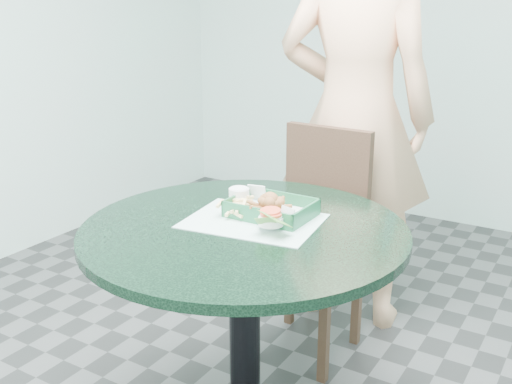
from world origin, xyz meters
The scene contains 10 objects.
wall_back centered at (0.00, 2.50, 1.40)m, with size 4.00×0.04×2.80m, color silver.
cafe_table centered at (0.00, 0.00, 0.58)m, with size 0.98×0.98×0.75m.
dining_chair centered at (-0.08, 0.68, 0.53)m, with size 0.38×0.38×0.93m.
diner_person centered at (-0.07, 0.99, 1.17)m, with size 0.85×0.56×2.34m, color #EDAD83.
placemat centered at (0.00, 0.05, 0.75)m, with size 0.40×0.30×0.00m, color #A6CEC4.
food_basket centered at (0.03, 0.12, 0.77)m, with size 0.25×0.18×0.05m.
crab_sandwich centered at (0.04, 0.09, 0.80)m, with size 0.12×0.12×0.07m.
fries_pile centered at (-0.07, 0.08, 0.79)m, with size 0.10×0.11×0.04m, color #EFD084, non-canonical shape.
sauce_ramekin centered at (-0.10, 0.13, 0.80)m, with size 0.07×0.07×0.04m.
garnish_cup centered at (0.09, 0.01, 0.79)m, with size 0.11×0.11×0.04m.
Camera 1 is at (0.90, -1.41, 1.41)m, focal length 42.00 mm.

